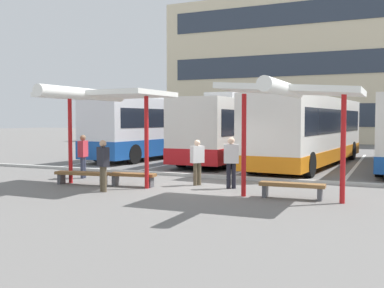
{
  "coord_description": "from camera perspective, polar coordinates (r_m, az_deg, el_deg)",
  "views": [
    {
      "loc": [
        5.96,
        -14.12,
        2.27
      ],
      "look_at": [
        -2.17,
        4.16,
        1.17
      ],
      "focal_mm": 42.61,
      "sensor_mm": 36.0,
      "label": 1
    }
  ],
  "objects": [
    {
      "name": "waiting_passenger_3",
      "position": [
        17.91,
        -13.48,
        -1.13
      ],
      "size": [
        0.33,
        0.52,
        1.66
      ],
      "color": "#33384C",
      "rests_on": "ground"
    },
    {
      "name": "lane_stripe_1",
      "position": [
        25.88,
        0.53,
        -1.87
      ],
      "size": [
        0.16,
        14.0,
        0.01
      ],
      "primitive_type": "cube",
      "color": "white",
      "rests_on": "ground"
    },
    {
      "name": "platform_kerb",
      "position": [
        17.47,
        3.86,
        -4.12
      ],
      "size": [
        44.0,
        0.24,
        0.12
      ],
      "primitive_type": "cube",
      "color": "#ADADA8",
      "rests_on": "ground"
    },
    {
      "name": "lane_stripe_2",
      "position": [
        24.5,
        9.81,
        -2.2
      ],
      "size": [
        0.16,
        14.0,
        0.01
      ],
      "primitive_type": "cube",
      "color": "white",
      "rests_on": "ground"
    },
    {
      "name": "lane_stripe_0",
      "position": [
        27.87,
        -7.62,
        -1.54
      ],
      "size": [
        0.16,
        14.0,
        0.01
      ],
      "primitive_type": "cube",
      "color": "white",
      "rests_on": "ground"
    },
    {
      "name": "coach_bus_0",
      "position": [
        27.07,
        -3.97,
        1.96
      ],
      "size": [
        3.53,
        11.79,
        3.72
      ],
      "color": "silver",
      "rests_on": "ground"
    },
    {
      "name": "bench_2",
      "position": [
        13.32,
        12.41,
        -5.26
      ],
      "size": [
        1.86,
        0.5,
        0.45
      ],
      "color": "brown",
      "rests_on": "ground"
    },
    {
      "name": "terminal_building",
      "position": [
        49.92,
        17.27,
        8.66
      ],
      "size": [
        32.47,
        12.2,
        17.07
      ],
      "color": "beige",
      "rests_on": "ground"
    },
    {
      "name": "waiting_passenger_0",
      "position": [
        14.88,
        4.93,
        -1.88
      ],
      "size": [
        0.53,
        0.38,
        1.68
      ],
      "color": "black",
      "rests_on": "ground"
    },
    {
      "name": "bench_0",
      "position": [
        16.17,
        -13.59,
        -3.78
      ],
      "size": [
        1.97,
        0.67,
        0.45
      ],
      "color": "brown",
      "rests_on": "ground"
    },
    {
      "name": "waiting_passenger_1",
      "position": [
        14.44,
        -11.07,
        -2.25
      ],
      "size": [
        0.51,
        0.42,
        1.61
      ],
      "color": "brown",
      "rests_on": "ground"
    },
    {
      "name": "coach_bus_1",
      "position": [
        25.03,
        5.31,
        1.77
      ],
      "size": [
        2.66,
        12.04,
        3.6
      ],
      "color": "silver",
      "rests_on": "ground"
    },
    {
      "name": "ground_plane",
      "position": [
        15.49,
        1.09,
        -5.28
      ],
      "size": [
        160.0,
        160.0,
        0.0
      ],
      "primitive_type": "plane",
      "color": "slate"
    },
    {
      "name": "waiting_passenger_2",
      "position": [
        15.55,
        0.66,
        -1.95
      ],
      "size": [
        0.43,
        0.5,
        1.56
      ],
      "color": "brown",
      "rests_on": "ground"
    },
    {
      "name": "coach_bus_2",
      "position": [
        22.79,
        14.53,
        1.62
      ],
      "size": [
        3.74,
        12.38,
        3.62
      ],
      "color": "silver",
      "rests_on": "ground"
    },
    {
      "name": "lane_stripe_3",
      "position": [
        23.82,
        19.92,
        -2.49
      ],
      "size": [
        0.16,
        14.0,
        0.01
      ],
      "primitive_type": "cube",
      "color": "white",
      "rests_on": "ground"
    },
    {
      "name": "bench_1",
      "position": [
        15.47,
        -7.42,
        -4.07
      ],
      "size": [
        1.62,
        0.62,
        0.45
      ],
      "color": "brown",
      "rests_on": "ground"
    },
    {
      "name": "waiting_shelter_0",
      "position": [
        15.48,
        -11.23,
        5.81
      ],
      "size": [
        4.09,
        4.6,
        3.24
      ],
      "color": "red",
      "rests_on": "ground"
    },
    {
      "name": "waiting_shelter_1",
      "position": [
        12.78,
        12.17,
        6.28
      ],
      "size": [
        3.77,
        4.2,
        3.27
      ],
      "color": "red",
      "rests_on": "ground"
    }
  ]
}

